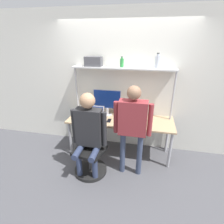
% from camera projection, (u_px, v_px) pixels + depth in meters
% --- Properties ---
extents(ground_plane, '(12.00, 12.00, 0.00)m').
position_uv_depth(ground_plane, '(117.00, 162.00, 3.32)').
color(ground_plane, '#4C4C51').
extents(wall_back, '(8.00, 0.06, 2.70)m').
position_uv_depth(wall_back, '(124.00, 84.00, 3.44)').
color(wall_back, silver).
rests_on(wall_back, ground_plane).
extents(desk, '(2.00, 0.67, 0.74)m').
position_uv_depth(desk, '(120.00, 123.00, 3.38)').
color(desk, tan).
rests_on(desk, ground_plane).
extents(shelf_unit, '(1.90, 0.24, 1.69)m').
position_uv_depth(shelf_unit, '(123.00, 80.00, 3.25)').
color(shelf_unit, silver).
rests_on(shelf_unit, ground_plane).
extents(monitor, '(0.55, 0.20, 0.52)m').
position_uv_depth(monitor, '(107.00, 101.00, 3.44)').
color(monitor, '#B7B7BC').
rests_on(monitor, desk).
extents(laptop, '(0.33, 0.25, 0.25)m').
position_uv_depth(laptop, '(95.00, 116.00, 3.34)').
color(laptop, '#BCBCC1').
rests_on(laptop, desk).
extents(cell_phone, '(0.07, 0.15, 0.01)m').
position_uv_depth(cell_phone, '(109.00, 121.00, 3.29)').
color(cell_phone, black).
rests_on(cell_phone, desk).
extents(office_chair, '(0.56, 0.56, 0.92)m').
position_uv_depth(office_chair, '(91.00, 157.00, 3.03)').
color(office_chair, black).
rests_on(office_chair, ground_plane).
extents(person_seated, '(0.58, 0.48, 1.44)m').
position_uv_depth(person_seated, '(88.00, 129.00, 2.77)').
color(person_seated, '#2D3856').
rests_on(person_seated, ground_plane).
extents(person_standing, '(0.60, 0.21, 1.56)m').
position_uv_depth(person_standing, '(133.00, 121.00, 2.70)').
color(person_standing, '#38425B').
rests_on(person_standing, ground_plane).
extents(bottle_green, '(0.07, 0.07, 0.19)m').
position_uv_depth(bottle_green, '(122.00, 63.00, 3.13)').
color(bottle_green, '#2D8C3F').
rests_on(bottle_green, shelf_unit).
extents(bottle_clear, '(0.09, 0.09, 0.26)m').
position_uv_depth(bottle_clear, '(157.00, 62.00, 3.00)').
color(bottle_clear, silver).
rests_on(bottle_clear, shelf_unit).
extents(storage_box, '(0.31, 0.17, 0.18)m').
position_uv_depth(storage_box, '(93.00, 61.00, 3.23)').
color(storage_box, '#4C4C51').
rests_on(storage_box, shelf_unit).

